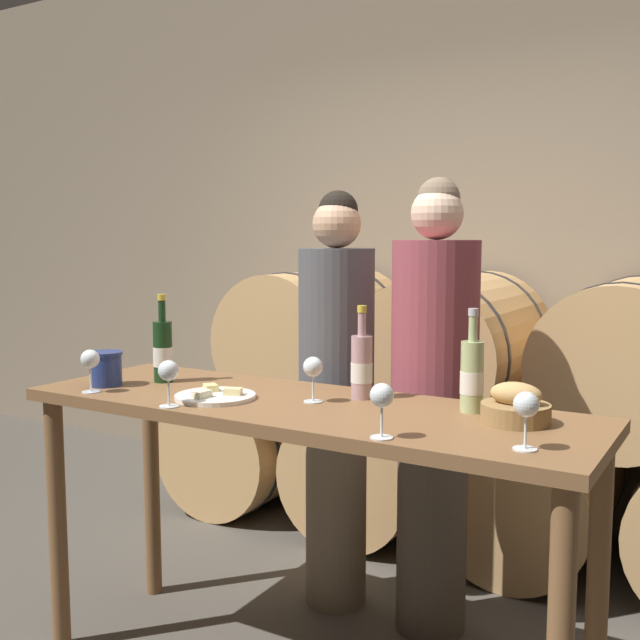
{
  "coord_description": "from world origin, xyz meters",
  "views": [
    {
      "loc": [
        1.23,
        -1.96,
        1.46
      ],
      "look_at": [
        0.0,
        0.12,
        1.2
      ],
      "focal_mm": 42.0,
      "sensor_mm": 36.0,
      "label": 1
    }
  ],
  "objects_px": {
    "blue_crock": "(106,367)",
    "wine_glass_far_left": "(90,361)",
    "bread_basket": "(516,408)",
    "cheese_plate": "(215,396)",
    "wine_glass_left": "(168,373)",
    "wine_bottle_rose": "(362,366)",
    "wine_glass_far_right": "(526,407)",
    "wine_bottle_white": "(472,375)",
    "wine_glass_center": "(313,369)",
    "person_left": "(336,394)",
    "wine_glass_right": "(382,398)",
    "tasting_table": "(301,445)",
    "wine_bottle_red": "(163,351)",
    "person_right": "(434,403)"
  },
  "relations": [
    {
      "from": "bread_basket",
      "to": "cheese_plate",
      "type": "relative_size",
      "value": 0.74
    },
    {
      "from": "wine_bottle_rose",
      "to": "wine_glass_far_right",
      "type": "xyz_separation_m",
      "value": [
        0.62,
        -0.32,
        0.0
      ]
    },
    {
      "from": "blue_crock",
      "to": "bread_basket",
      "type": "xyz_separation_m",
      "value": [
        1.39,
        0.2,
        -0.02
      ]
    },
    {
      "from": "wine_glass_left",
      "to": "wine_glass_center",
      "type": "relative_size",
      "value": 1.0
    },
    {
      "from": "person_left",
      "to": "wine_glass_far_left",
      "type": "relative_size",
      "value": 11.3
    },
    {
      "from": "person_left",
      "to": "bread_basket",
      "type": "bearing_deg",
      "value": -29.39
    },
    {
      "from": "blue_crock",
      "to": "wine_glass_center",
      "type": "bearing_deg",
      "value": 10.51
    },
    {
      "from": "bread_basket",
      "to": "wine_glass_far_left",
      "type": "relative_size",
      "value": 1.33
    },
    {
      "from": "blue_crock",
      "to": "wine_glass_right",
      "type": "xyz_separation_m",
      "value": [
        1.13,
        -0.13,
        0.04
      ]
    },
    {
      "from": "wine_bottle_rose",
      "to": "cheese_plate",
      "type": "xyz_separation_m",
      "value": [
        -0.41,
        -0.24,
        -0.1
      ]
    },
    {
      "from": "person_left",
      "to": "wine_glass_far_left",
      "type": "xyz_separation_m",
      "value": [
        -0.5,
        -0.79,
        0.2
      ]
    },
    {
      "from": "cheese_plate",
      "to": "wine_glass_far_right",
      "type": "height_order",
      "value": "wine_glass_far_right"
    },
    {
      "from": "wine_glass_center",
      "to": "wine_glass_left",
      "type": "bearing_deg",
      "value": -140.78
    },
    {
      "from": "wine_bottle_rose",
      "to": "cheese_plate",
      "type": "distance_m",
      "value": 0.48
    },
    {
      "from": "wine_bottle_rose",
      "to": "wine_glass_far_left",
      "type": "xyz_separation_m",
      "value": [
        -0.82,
        -0.38,
        0.0
      ]
    },
    {
      "from": "person_right",
      "to": "wine_bottle_rose",
      "type": "xyz_separation_m",
      "value": [
        -0.09,
        -0.41,
        0.19
      ]
    },
    {
      "from": "wine_bottle_white",
      "to": "wine_glass_center",
      "type": "xyz_separation_m",
      "value": [
        -0.47,
        -0.13,
        -0.0
      ]
    },
    {
      "from": "wine_bottle_red",
      "to": "wine_bottle_rose",
      "type": "xyz_separation_m",
      "value": [
        0.74,
        0.11,
        -0.01
      ]
    },
    {
      "from": "wine_glass_left",
      "to": "person_right",
      "type": "bearing_deg",
      "value": 56.64
    },
    {
      "from": "wine_bottle_red",
      "to": "wine_bottle_rose",
      "type": "height_order",
      "value": "wine_bottle_red"
    },
    {
      "from": "tasting_table",
      "to": "wine_glass_far_right",
      "type": "height_order",
      "value": "wine_glass_far_right"
    },
    {
      "from": "bread_basket",
      "to": "wine_glass_left",
      "type": "distance_m",
      "value": 1.03
    },
    {
      "from": "wine_bottle_red",
      "to": "person_left",
      "type": "bearing_deg",
      "value": 51.08
    },
    {
      "from": "blue_crock",
      "to": "bread_basket",
      "type": "distance_m",
      "value": 1.4
    },
    {
      "from": "wine_bottle_red",
      "to": "wine_glass_right",
      "type": "distance_m",
      "value": 1.05
    },
    {
      "from": "wine_bottle_rose",
      "to": "wine_glass_left",
      "type": "distance_m",
      "value": 0.61
    },
    {
      "from": "wine_glass_far_left",
      "to": "wine_glass_center",
      "type": "xyz_separation_m",
      "value": [
        0.72,
        0.25,
        0.0
      ]
    },
    {
      "from": "wine_glass_right",
      "to": "wine_bottle_white",
      "type": "bearing_deg",
      "value": 75.96
    },
    {
      "from": "wine_bottle_rose",
      "to": "wine_bottle_white",
      "type": "bearing_deg",
      "value": 0.27
    },
    {
      "from": "person_right",
      "to": "wine_glass_far_left",
      "type": "height_order",
      "value": "person_right"
    },
    {
      "from": "person_right",
      "to": "wine_glass_center",
      "type": "height_order",
      "value": "person_right"
    },
    {
      "from": "person_right",
      "to": "wine_glass_far_left",
      "type": "bearing_deg",
      "value": -139.17
    },
    {
      "from": "wine_bottle_white",
      "to": "wine_glass_left",
      "type": "distance_m",
      "value": 0.92
    },
    {
      "from": "bread_basket",
      "to": "cheese_plate",
      "type": "xyz_separation_m",
      "value": [
        -0.92,
        -0.18,
        -0.03
      ]
    },
    {
      "from": "person_left",
      "to": "wine_glass_far_right",
      "type": "distance_m",
      "value": 1.2
    },
    {
      "from": "wine_glass_right",
      "to": "blue_crock",
      "type": "bearing_deg",
      "value": 173.32
    },
    {
      "from": "wine_bottle_rose",
      "to": "wine_glass_center",
      "type": "relative_size",
      "value": 2.07
    },
    {
      "from": "wine_glass_far_left",
      "to": "wine_glass_far_right",
      "type": "height_order",
      "value": "same"
    },
    {
      "from": "person_right",
      "to": "blue_crock",
      "type": "distance_m",
      "value": 1.18
    },
    {
      "from": "tasting_table",
      "to": "wine_bottle_red",
      "type": "relative_size",
      "value": 5.87
    },
    {
      "from": "wine_glass_left",
      "to": "wine_bottle_red",
      "type": "bearing_deg",
      "value": 134.63
    },
    {
      "from": "wine_bottle_white",
      "to": "wine_glass_far_left",
      "type": "bearing_deg",
      "value": -162.31
    },
    {
      "from": "cheese_plate",
      "to": "wine_glass_right",
      "type": "relative_size",
      "value": 1.79
    },
    {
      "from": "wine_glass_right",
      "to": "cheese_plate",
      "type": "bearing_deg",
      "value": 166.7
    },
    {
      "from": "wine_bottle_red",
      "to": "wine_glass_center",
      "type": "relative_size",
      "value": 2.18
    },
    {
      "from": "bread_basket",
      "to": "wine_bottle_white",
      "type": "bearing_deg",
      "value": 156.17
    },
    {
      "from": "person_left",
      "to": "cheese_plate",
      "type": "relative_size",
      "value": 6.31
    },
    {
      "from": "blue_crock",
      "to": "wine_glass_far_left",
      "type": "relative_size",
      "value": 0.83
    },
    {
      "from": "tasting_table",
      "to": "wine_bottle_white",
      "type": "relative_size",
      "value": 6.0
    },
    {
      "from": "wine_bottle_red",
      "to": "bread_basket",
      "type": "relative_size",
      "value": 1.64
    }
  ]
}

